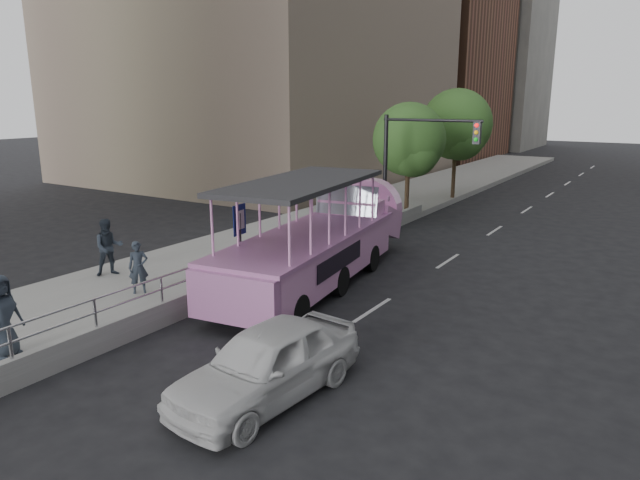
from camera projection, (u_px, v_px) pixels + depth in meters
ground at (256, 353)px, 13.43m from camera, size 160.00×160.00×0.00m
sidewalk at (298, 235)px, 24.58m from camera, size 5.50×80.00×0.30m
kerb_wall at (215, 288)px, 16.58m from camera, size 0.24×30.00×0.36m
guardrail at (214, 266)px, 16.42m from camera, size 0.07×22.00×0.71m
duck_boat at (322, 241)px, 18.63m from camera, size 3.94×10.76×3.49m
car at (267, 363)px, 11.25m from camera, size 2.19×4.57×1.51m
pedestrian_near at (138, 267)px, 16.54m from camera, size 0.64×0.67×1.54m
pedestrian_mid at (109, 247)px, 18.21m from camera, size 1.04×1.12×1.84m
pedestrian_far at (1, 316)px, 12.37m from camera, size 0.73×1.00×1.87m
parking_sign at (240, 239)px, 17.01m from camera, size 0.10×0.63×2.80m
traffic_signal at (411, 157)px, 23.70m from camera, size 4.20×0.32×5.20m
street_tree_near at (410, 142)px, 27.26m from camera, size 3.52×3.52×5.72m
street_tree_far at (458, 127)px, 31.94m from camera, size 3.97×3.97×6.45m
midrise_brick at (409, 28)px, 58.98m from camera, size 18.00×16.00×26.00m
midrise_stone_b at (475, 66)px, 71.72m from camera, size 16.00×14.00×20.00m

